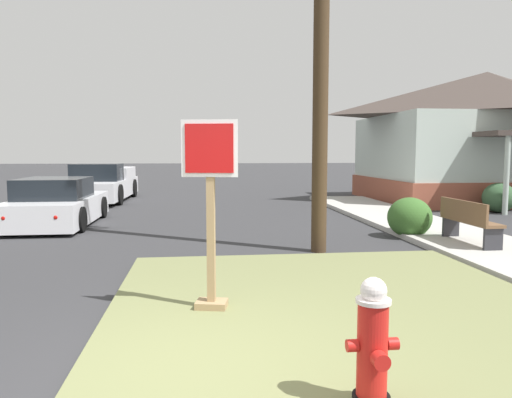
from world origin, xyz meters
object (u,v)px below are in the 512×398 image
Objects in this scene: pickup_truck_white at (102,185)px; street_bench at (468,219)px; stop_sign at (211,221)px; parked_sedan_white at (57,205)px; manhole_cover at (203,283)px; fire_hydrant at (373,346)px.

street_bench is at bearing -49.06° from pickup_truck_white.
stop_sign is 8.45m from parked_sedan_white.
parked_sedan_white is (-3.86, 7.49, -0.58)m from stop_sign.
stop_sign reaches higher than manhole_cover.
stop_sign is 1.78m from manhole_cover.
street_bench is at bearing -24.92° from parked_sedan_white.
pickup_truck_white reaches higher than fire_hydrant.
stop_sign is at bearing -147.23° from street_bench.
manhole_cover is 7.19m from parked_sedan_white.
pickup_truck_white reaches higher than manhole_cover.
pickup_truck_white is at bearing 130.94° from street_bench.
fire_hydrant is 16.91m from pickup_truck_white.
parked_sedan_white reaches higher than manhole_cover.
stop_sign is at bearing 115.04° from fire_hydrant.
parked_sedan_white is at bearing 121.67° from manhole_cover.
parked_sedan_white is at bearing 116.73° from fire_hydrant.
stop_sign is 6.14m from street_bench.
parked_sedan_white is 0.78× the size of pickup_truck_white.
manhole_cover is (-1.19, 3.74, -0.52)m from fire_hydrant.
stop_sign reaches higher than parked_sedan_white.
manhole_cover is at bearing -58.33° from parked_sedan_white.
fire_hydrant is at bearing -72.34° from manhole_cover.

